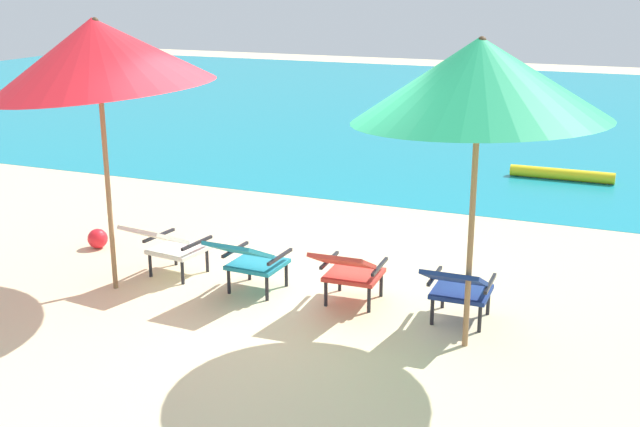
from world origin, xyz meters
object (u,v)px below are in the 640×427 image
object	(u,v)px
lounge_chair_near_right	(349,269)
swim_buoy	(562,174)
lounge_chair_near_left	(249,258)
lounge_chair_far_right	(458,286)
lounge_chair_far_left	(167,243)
beach_ball	(98,239)
beach_umbrella_right	(480,79)
beach_umbrella_left	(97,54)

from	to	relation	value
lounge_chair_near_right	swim_buoy	bearing A→B (deg)	77.34
swim_buoy	lounge_chair_near_right	size ratio (longest dim) A/B	1.79
lounge_chair_near_left	lounge_chair_far_right	distance (m)	2.10
lounge_chair_far_left	beach_ball	bearing A→B (deg)	157.55
lounge_chair_near_left	lounge_chair_far_right	xyz separation A→B (m)	(2.10, 0.06, 0.00)
beach_umbrella_right	lounge_chair_far_right	bearing A→B (deg)	114.33
swim_buoy	lounge_chair_far_left	xyz separation A→B (m)	(-3.39, -6.05, 0.31)
lounge_chair_far_right	beach_umbrella_right	distance (m)	1.95
swim_buoy	lounge_chair_near_left	bearing A→B (deg)	-111.26
lounge_chair_near_right	beach_umbrella_left	world-z (taller)	beach_umbrella_left
swim_buoy	beach_umbrella_right	distance (m)	6.80
beach_umbrella_right	lounge_chair_far_left	bearing A→B (deg)	173.46
lounge_chair_far_left	beach_ball	distance (m)	1.47
lounge_chair_far_right	beach_ball	size ratio (longest dim) A/B	3.72
beach_umbrella_right	beach_ball	size ratio (longest dim) A/B	11.41
lounge_chair_far_left	lounge_chair_near_right	size ratio (longest dim) A/B	1.05
swim_buoy	beach_ball	bearing A→B (deg)	-130.69
swim_buoy	beach_umbrella_right	bearing A→B (deg)	-91.10
beach_umbrella_left	lounge_chair_far_right	bearing A→B (deg)	6.60
lounge_chair_far_right	beach_umbrella_left	world-z (taller)	beach_umbrella_left
beach_umbrella_left	beach_ball	distance (m)	2.65
lounge_chair_far_left	lounge_chair_near_left	size ratio (longest dim) A/B	1.04
swim_buoy	lounge_chair_far_left	bearing A→B (deg)	-119.27
swim_buoy	beach_umbrella_left	xyz separation A→B (m)	(-3.77, -6.47, 2.29)
lounge_chair_far_left	lounge_chair_near_right	xyz separation A→B (m)	(2.03, 0.01, 0.00)
lounge_chair_far_left	lounge_chair_far_right	size ratio (longest dim) A/B	1.06
lounge_chair_far_right	beach_umbrella_right	bearing A→B (deg)	-65.67
swim_buoy	lounge_chair_far_right	distance (m)	6.09
lounge_chair_far_left	lounge_chair_far_right	distance (m)	3.11
lounge_chair_near_left	beach_ball	world-z (taller)	lounge_chair_near_left
lounge_chair_near_right	lounge_chair_far_right	distance (m)	1.07
lounge_chair_far_left	lounge_chair_near_right	world-z (taller)	same
lounge_chair_near_right	beach_ball	size ratio (longest dim) A/B	3.78
beach_umbrella_left	beach_umbrella_right	distance (m)	3.64
beach_umbrella_left	beach_umbrella_right	xyz separation A→B (m)	(3.64, 0.05, -0.07)
swim_buoy	beach_umbrella_left	bearing A→B (deg)	-120.19
lounge_chair_far_left	beach_umbrella_left	distance (m)	2.06
beach_ball	lounge_chair_far_right	bearing A→B (deg)	-7.33
lounge_chair_near_right	beach_ball	world-z (taller)	lounge_chair_near_right
lounge_chair_near_left	beach_ball	xyz separation A→B (m)	(-2.34, 0.63, -0.29)
lounge_chair_near_left	lounge_chair_near_right	world-z (taller)	same
lounge_chair_near_left	lounge_chair_near_right	distance (m)	1.03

